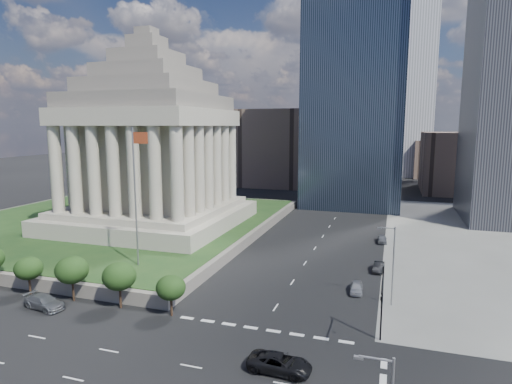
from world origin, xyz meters
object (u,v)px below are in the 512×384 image
at_px(flagpole, 136,189).
at_px(parked_sedan_mid, 379,267).
at_px(street_lamp_north, 392,261).
at_px(suv_grey, 44,302).
at_px(parked_sedan_far, 382,239).
at_px(war_memorial, 150,129).
at_px(parked_sedan_near, 356,288).
at_px(traffic_signal_ne, 382,299).
at_px(pickup_truck, 280,363).

bearing_deg(flagpole, parked_sedan_mid, 22.19).
relative_size(street_lamp_north, suv_grey, 1.78).
bearing_deg(parked_sedan_far, parked_sedan_mid, -93.65).
height_order(street_lamp_north, suv_grey, street_lamp_north).
bearing_deg(suv_grey, parked_sedan_mid, -45.27).
relative_size(war_memorial, parked_sedan_near, 9.53).
bearing_deg(parked_sedan_near, suv_grey, -157.99).
bearing_deg(suv_grey, war_memorial, 20.99).
xyz_separation_m(flagpole, street_lamp_north, (35.16, 1.00, -7.45)).
bearing_deg(suv_grey, parked_sedan_far, -31.18).
relative_size(war_memorial, street_lamp_north, 3.90).
distance_m(flagpole, parked_sedan_near, 33.46).
xyz_separation_m(traffic_signal_ne, street_lamp_north, (0.83, 11.30, 0.41)).
relative_size(flagpole, pickup_truck, 3.41).
bearing_deg(parked_sedan_near, parked_sedan_mid, 72.26).
xyz_separation_m(parked_sedan_near, parked_sedan_far, (2.50, 26.95, 0.02)).
height_order(war_memorial, traffic_signal_ne, war_memorial).
relative_size(suv_grey, parked_sedan_near, 1.38).
height_order(street_lamp_north, parked_sedan_far, street_lamp_north).
relative_size(pickup_truck, parked_sedan_near, 1.43).
distance_m(flagpole, suv_grey, 18.57).
height_order(street_lamp_north, pickup_truck, street_lamp_north).
xyz_separation_m(flagpole, traffic_signal_ne, (34.33, -10.30, -7.86)).
bearing_deg(flagpole, parked_sedan_near, 7.21).
distance_m(traffic_signal_ne, street_lamp_north, 11.34).
relative_size(pickup_truck, parked_sedan_far, 1.39).
height_order(flagpole, traffic_signal_ne, flagpole).
relative_size(street_lamp_north, parked_sedan_near, 2.44).
bearing_deg(pickup_truck, parked_sedan_mid, -12.12).
bearing_deg(parked_sedan_far, street_lamp_north, -90.14).
xyz_separation_m(flagpole, pickup_truck, (25.86, -17.30, -12.30)).
xyz_separation_m(war_memorial, suv_grey, (7.23, -37.00, -20.58)).
bearing_deg(street_lamp_north, pickup_truck, -116.92).
xyz_separation_m(war_memorial, parked_sedan_far, (45.50, 6.85, -20.68)).
bearing_deg(pickup_truck, street_lamp_north, -25.45).
xyz_separation_m(flagpole, parked_sedan_near, (30.83, 3.90, -12.42)).
distance_m(war_memorial, parked_sedan_near, 51.78).
xyz_separation_m(pickup_truck, parked_sedan_near, (4.97, 21.21, -0.12)).
bearing_deg(flagpole, street_lamp_north, 1.63).
height_order(flagpole, parked_sedan_far, flagpole).
bearing_deg(parked_sedan_far, traffic_signal_ne, -92.25).
distance_m(street_lamp_north, parked_sedan_far, 30.31).
distance_m(parked_sedan_near, parked_sedan_mid, 10.01).
height_order(pickup_truck, parked_sedan_near, pickup_truck).
height_order(war_memorial, suv_grey, war_memorial).
bearing_deg(street_lamp_north, war_memorial, 154.08).
bearing_deg(parked_sedan_near, war_memorial, 151.67).
distance_m(flagpole, pickup_truck, 33.46).
distance_m(flagpole, traffic_signal_ne, 36.69).
height_order(suv_grey, parked_sedan_mid, suv_grey).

